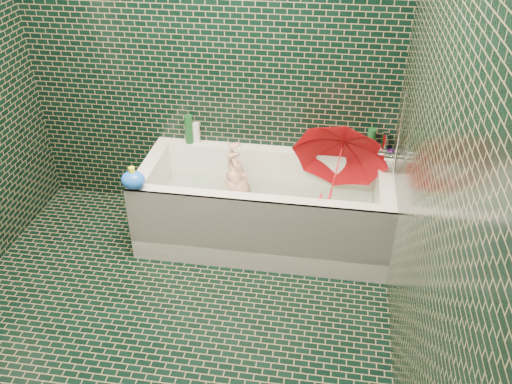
% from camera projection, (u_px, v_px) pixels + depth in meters
% --- Properties ---
extents(floor, '(2.80, 2.80, 0.00)m').
position_uv_depth(floor, '(162.00, 337.00, 3.12)').
color(floor, black).
rests_on(floor, ground).
extents(wall_back, '(2.80, 0.00, 2.80)m').
position_uv_depth(wall_back, '(207.00, 47.00, 3.60)').
color(wall_back, black).
rests_on(wall_back, floor).
extents(wall_right, '(0.00, 2.80, 2.80)m').
position_uv_depth(wall_right, '(432.00, 167.00, 2.27)').
color(wall_right, black).
rests_on(wall_right, floor).
extents(bathtub, '(1.70, 0.75, 0.55)m').
position_uv_depth(bathtub, '(264.00, 214.00, 3.78)').
color(bathtub, white).
rests_on(bathtub, floor).
extents(bath_mat, '(1.35, 0.47, 0.01)m').
position_uv_depth(bath_mat, '(264.00, 219.00, 3.83)').
color(bath_mat, '#53C828').
rests_on(bath_mat, bathtub).
extents(water, '(1.48, 0.53, 0.00)m').
position_uv_depth(water, '(265.00, 202.00, 3.75)').
color(water, silver).
rests_on(water, bathtub).
extents(faucet, '(0.18, 0.19, 0.55)m').
position_uv_depth(faucet, '(394.00, 152.00, 3.38)').
color(faucet, silver).
rests_on(faucet, wall_right).
extents(child, '(0.83, 0.33, 0.32)m').
position_uv_depth(child, '(243.00, 199.00, 3.77)').
color(child, tan).
rests_on(child, bathtub).
extents(umbrella, '(0.83, 0.89, 0.87)m').
position_uv_depth(umbrella, '(337.00, 169.00, 3.56)').
color(umbrella, red).
rests_on(umbrella, bathtub).
extents(soap_bottle_a, '(0.11, 0.12, 0.24)m').
position_uv_depth(soap_bottle_a, '(380.00, 156.00, 3.80)').
color(soap_bottle_a, white).
rests_on(soap_bottle_a, bathtub).
extents(soap_bottle_b, '(0.10, 0.10, 0.20)m').
position_uv_depth(soap_bottle_b, '(385.00, 157.00, 3.78)').
color(soap_bottle_b, '#56207A').
rests_on(soap_bottle_b, bathtub).
extents(soap_bottle_c, '(0.14, 0.14, 0.17)m').
position_uv_depth(soap_bottle_c, '(372.00, 156.00, 3.80)').
color(soap_bottle_c, '#144620').
rests_on(soap_bottle_c, bathtub).
extents(bottle_right_tall, '(0.07, 0.07, 0.22)m').
position_uv_depth(bottle_right_tall, '(371.00, 144.00, 3.71)').
color(bottle_right_tall, '#144620').
rests_on(bottle_right_tall, bathtub).
extents(bottle_right_pump, '(0.07, 0.07, 0.18)m').
position_uv_depth(bottle_right_pump, '(384.00, 145.00, 3.74)').
color(bottle_right_pump, silver).
rests_on(bottle_right_pump, bathtub).
extents(bottle_left_tall, '(0.08, 0.08, 0.21)m').
position_uv_depth(bottle_left_tall, '(189.00, 129.00, 3.90)').
color(bottle_left_tall, '#144620').
rests_on(bottle_left_tall, bathtub).
extents(bottle_left_short, '(0.06, 0.06, 0.15)m').
position_uv_depth(bottle_left_short, '(196.00, 133.00, 3.92)').
color(bottle_left_short, white).
rests_on(bottle_left_short, bathtub).
extents(rubber_duck, '(0.11, 0.08, 0.08)m').
position_uv_depth(rubber_duck, '(352.00, 150.00, 3.79)').
color(rubber_duck, '#FFFB1A').
rests_on(rubber_duck, bathtub).
extents(bath_toy, '(0.18, 0.16, 0.15)m').
position_uv_depth(bath_toy, '(133.00, 180.00, 3.40)').
color(bath_toy, blue).
rests_on(bath_toy, bathtub).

